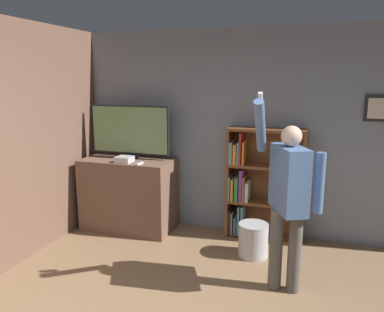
{
  "coord_description": "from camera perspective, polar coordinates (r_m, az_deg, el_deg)",
  "views": [
    {
      "loc": [
        0.96,
        -1.95,
        2.07
      ],
      "look_at": [
        -0.3,
        1.97,
        1.21
      ],
      "focal_mm": 35.0,
      "sensor_mm": 36.0,
      "label": 1
    }
  ],
  "objects": [
    {
      "name": "television",
      "position": [
        5.17,
        -9.46,
        3.78
      ],
      "size": [
        1.13,
        0.22,
        0.72
      ],
      "color": "black",
      "rests_on": "tv_ledge"
    },
    {
      "name": "remote_loose",
      "position": [
        4.82,
        -7.99,
        -1.15
      ],
      "size": [
        0.05,
        0.14,
        0.02
      ],
      "color": "white",
      "rests_on": "tv_ledge"
    },
    {
      "name": "wall_back",
      "position": [
        5.01,
        6.73,
        3.52
      ],
      "size": [
        6.21,
        0.09,
        2.7
      ],
      "color": "gray",
      "rests_on": "ground_plane"
    },
    {
      "name": "game_console",
      "position": [
        4.97,
        -10.27,
        -0.51
      ],
      "size": [
        0.21,
        0.2,
        0.08
      ],
      "color": "silver",
      "rests_on": "tv_ledge"
    },
    {
      "name": "bookshelf",
      "position": [
        4.93,
        9.79,
        -4.46
      ],
      "size": [
        0.97,
        0.28,
        1.45
      ],
      "color": "brown",
      "rests_on": "ground_plane"
    },
    {
      "name": "tv_ledge",
      "position": [
        5.29,
        -9.58,
        -5.69
      ],
      "size": [
        1.23,
        0.65,
        0.98
      ],
      "color": "brown",
      "rests_on": "ground_plane"
    },
    {
      "name": "person",
      "position": [
        3.66,
        14.45,
        -5.48
      ],
      "size": [
        0.63,
        0.58,
        1.95
      ],
      "rotation": [
        0.0,
        0.0,
        -1.12
      ],
      "color": "#56514C",
      "rests_on": "ground_plane"
    },
    {
      "name": "wall_side_brick",
      "position": [
        4.65,
        -24.17,
        1.9
      ],
      "size": [
        0.06,
        4.48,
        2.7
      ],
      "color": "brown",
      "rests_on": "ground_plane"
    },
    {
      "name": "waste_bin",
      "position": [
        4.57,
        9.31,
        -12.48
      ],
      "size": [
        0.35,
        0.35,
        0.4
      ],
      "color": "#B7B7BC",
      "rests_on": "ground_plane"
    }
  ]
}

